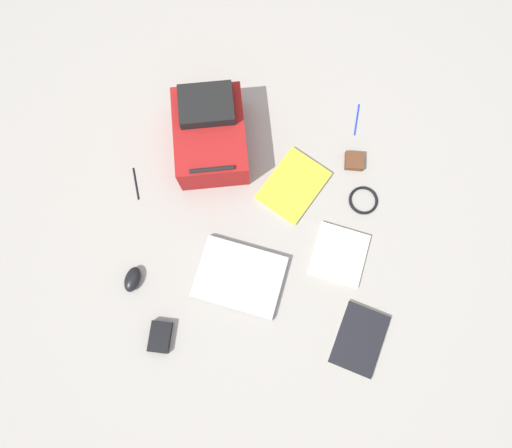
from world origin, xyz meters
TOP-DOWN VIEW (x-y plane):
  - ground_plane at (0.00, 0.00)m, footprint 3.69×3.69m
  - backpack at (0.23, -0.35)m, footprint 0.34×0.42m
  - laptop at (0.07, 0.22)m, footprint 0.38×0.32m
  - book_blue at (-0.32, 0.11)m, footprint 0.25×0.26m
  - book_red at (-0.13, -0.17)m, footprint 0.32×0.34m
  - book_manual at (-0.41, 0.43)m, footprint 0.24×0.29m
  - computer_mouse at (0.49, 0.25)m, footprint 0.08×0.11m
  - cable_coil at (-0.42, -0.13)m, footprint 0.12×0.12m
  - power_brick at (0.36, 0.47)m, footprint 0.09×0.12m
  - pen_black at (0.53, -0.15)m, footprint 0.05×0.14m
  - pen_blue at (-0.39, -0.50)m, footprint 0.03×0.15m
  - earbud_pouch at (-0.38, -0.30)m, footprint 0.08×0.08m

SIDE VIEW (x-z plane):
  - ground_plane at x=0.00m, z-range 0.00..0.00m
  - pen_blue at x=-0.39m, z-range 0.00..0.01m
  - pen_black at x=0.53m, z-range 0.00..0.01m
  - cable_coil at x=-0.42m, z-range 0.00..0.01m
  - book_manual at x=-0.41m, z-range 0.00..0.02m
  - book_blue at x=-0.32m, z-range 0.00..0.02m
  - book_red at x=-0.13m, z-range 0.00..0.02m
  - earbud_pouch at x=-0.38m, z-range 0.00..0.03m
  - laptop at x=0.07m, z-range 0.00..0.03m
  - power_brick at x=0.36m, z-range 0.00..0.03m
  - computer_mouse at x=0.49m, z-range 0.00..0.04m
  - backpack at x=0.23m, z-range -0.01..0.20m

